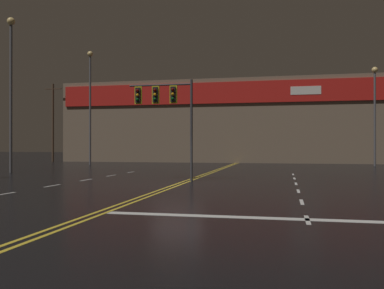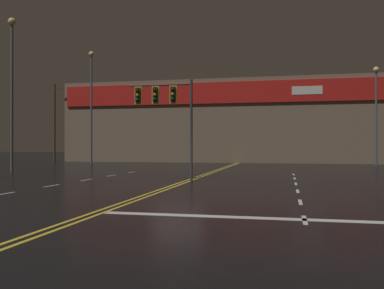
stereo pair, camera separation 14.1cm
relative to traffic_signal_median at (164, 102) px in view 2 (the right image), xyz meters
The scene contains 8 objects.
ground_plane 5.07m from the traffic_signal_median, 59.93° to the right, with size 200.00×200.00×0.00m, color black.
road_markings 6.52m from the traffic_signal_median, 58.71° to the right, with size 17.09×60.00×0.01m.
traffic_signal_median is the anchor object (origin of this frame).
streetlight_median_approach 13.73m from the traffic_signal_median, 160.61° to the left, with size 0.56×0.56×11.16m.
streetlight_far_left 25.26m from the traffic_signal_median, 53.85° to the left, with size 0.56×0.56×9.40m.
streetlight_far_right 22.07m from the traffic_signal_median, 126.11° to the left, with size 0.56×0.56×11.60m.
building_backdrop 29.97m from the traffic_signal_median, 87.48° to the left, with size 42.56×10.23×9.58m.
utility_pole_row 24.50m from the traffic_signal_median, 83.36° to the left, with size 47.92×0.26×10.27m.
Camera 2 is at (5.30, -20.44, 1.93)m, focal length 40.00 mm.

